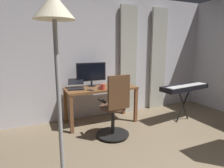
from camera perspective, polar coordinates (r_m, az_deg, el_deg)
back_room_partition at (r=4.38m, az=0.55°, el=8.05°), size 4.84×0.10×2.60m
curtain_left_panel at (r=4.88m, az=13.34°, el=6.89°), size 0.41×0.06×2.39m
curtain_right_panel at (r=4.43m, az=4.75°, el=6.73°), size 0.40×0.06×2.39m
desk at (r=3.87m, az=-3.31°, el=-2.43°), size 1.39×0.60×0.73m
office_chair at (r=3.24m, az=0.83°, el=-7.49°), size 0.56×0.56×1.09m
computer_monitor at (r=3.93m, az=-6.07°, el=3.33°), size 0.61×0.18×0.47m
computer_keyboard at (r=3.94m, az=1.85°, el=-0.45°), size 0.41×0.15×0.02m
laptop at (r=3.76m, az=-10.52°, el=-0.56°), size 0.36×0.39×0.17m
computer_mouse at (r=3.74m, az=-3.52°, el=-1.00°), size 0.06×0.10×0.04m
cell_phone_by_monitor at (r=3.59m, az=-6.34°, el=-1.80°), size 0.13×0.16×0.01m
mug_coffee at (r=3.63m, az=-2.76°, el=-0.85°), size 0.13×0.08×0.10m
piano_keyboard at (r=4.20m, az=20.51°, el=-1.11°), size 1.13×0.46×0.76m
floor_lamp at (r=1.36m, az=-15.98°, el=8.27°), size 0.28×0.28×1.87m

